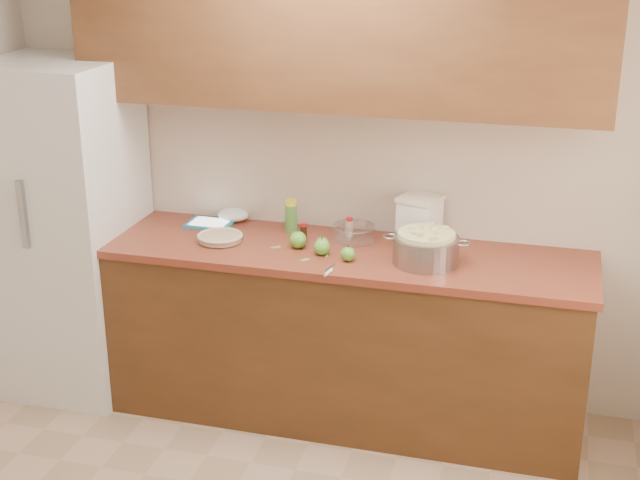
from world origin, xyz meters
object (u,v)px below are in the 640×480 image
(pie, at_px, (220,238))
(tablet, at_px, (210,223))
(flour_canister, at_px, (419,219))
(colander, at_px, (426,248))

(pie, distance_m, tablet, 0.27)
(pie, xyz_separation_m, tablet, (-0.15, 0.22, -0.01))
(tablet, bearing_deg, pie, -55.75)
(flour_canister, distance_m, tablet, 1.13)
(colander, bearing_deg, tablet, 168.50)
(pie, height_order, tablet, pie)
(colander, xyz_separation_m, tablet, (-1.20, 0.25, -0.07))
(flour_canister, relative_size, tablet, 1.00)
(flour_canister, bearing_deg, pie, -164.81)
(pie, relative_size, colander, 0.58)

